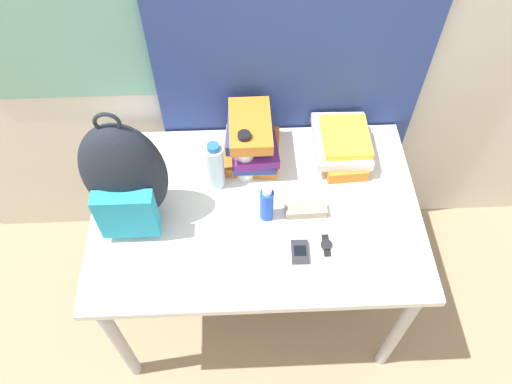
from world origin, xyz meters
name	(u,v)px	position (x,y,z in m)	size (l,w,h in m)	color
ground_plane	(260,377)	(0.00, 0.00, 0.00)	(12.00, 12.00, 0.00)	#9E8466
wall_back	(249,8)	(0.00, 0.88, 1.25)	(6.00, 0.06, 2.50)	silver
curtain_blue	(295,17)	(0.15, 0.82, 1.25)	(1.02, 0.04, 2.50)	navy
desk	(256,221)	(0.00, 0.40, 0.65)	(1.20, 0.79, 0.74)	silver
backpack	(125,178)	(-0.43, 0.39, 0.96)	(0.28, 0.21, 0.51)	#1E232D
book_stack_left	(251,140)	(-0.01, 0.64, 0.84)	(0.24, 0.28, 0.21)	orange
book_stack_center	(342,144)	(0.35, 0.64, 0.80)	(0.22, 0.29, 0.12)	orange
water_bottle	(215,166)	(-0.14, 0.52, 0.85)	(0.07, 0.07, 0.22)	silver
sports_bottle	(245,156)	(-0.03, 0.56, 0.85)	(0.07, 0.07, 0.23)	white
sunscreen_bottle	(267,204)	(0.04, 0.36, 0.82)	(0.05, 0.05, 0.16)	blue
cell_phone	(300,252)	(0.14, 0.20, 0.75)	(0.06, 0.09, 0.02)	#2D2D33
sunglasses_case	(306,210)	(0.18, 0.37, 0.76)	(0.15, 0.06, 0.04)	gray
wristwatch	(326,245)	(0.24, 0.23, 0.75)	(0.04, 0.09, 0.01)	black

